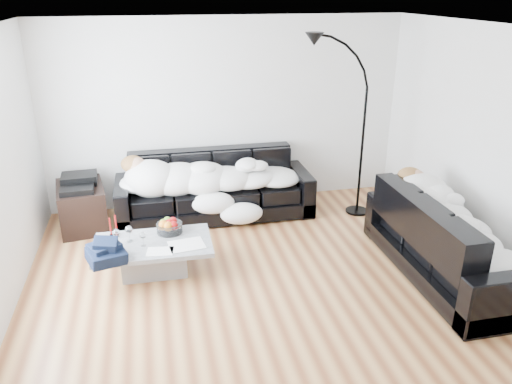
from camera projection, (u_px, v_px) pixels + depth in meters
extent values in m
plane|color=brown|center=(262.00, 279.00, 5.41)|extent=(5.00, 5.00, 0.00)
cube|color=silver|center=(226.00, 113.00, 6.95)|extent=(5.00, 0.02, 2.60)
cube|color=silver|center=(487.00, 150.00, 5.41)|extent=(0.02, 4.50, 2.60)
plane|color=white|center=(263.00, 28.00, 4.42)|extent=(5.00, 5.00, 0.00)
cube|color=black|center=(215.00, 186.00, 6.77)|extent=(2.62, 0.91, 0.86)
cube|color=black|center=(449.00, 238.00, 5.35)|extent=(0.93, 2.18, 0.88)
ellipsoid|color=#0A4743|center=(415.00, 191.00, 5.84)|extent=(0.42, 0.38, 0.20)
cube|color=#939699|center=(154.00, 257.00, 5.47)|extent=(1.27, 0.75, 0.37)
cylinder|color=white|center=(169.00, 225.00, 5.60)|extent=(0.33, 0.33, 0.18)
cylinder|color=white|center=(129.00, 234.00, 5.40)|extent=(0.09, 0.09, 0.19)
cylinder|color=white|center=(117.00, 237.00, 5.33)|extent=(0.09, 0.09, 0.19)
cylinder|color=white|center=(143.00, 239.00, 5.31)|extent=(0.08, 0.08, 0.16)
cylinder|color=maroon|center=(111.00, 227.00, 5.51)|extent=(0.05, 0.05, 0.21)
cylinder|color=maroon|center=(116.00, 226.00, 5.49)|extent=(0.05, 0.05, 0.26)
cube|color=silver|center=(187.00, 245.00, 5.35)|extent=(0.41, 0.33, 0.01)
cube|color=silver|center=(160.00, 251.00, 5.22)|extent=(0.30, 0.23, 0.01)
cube|color=black|center=(82.00, 206.00, 6.50)|extent=(0.68, 0.90, 0.57)
cube|color=black|center=(79.00, 182.00, 6.37)|extent=(0.46, 0.36, 0.13)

